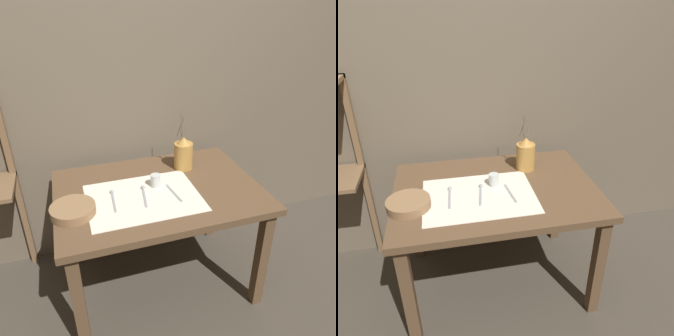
# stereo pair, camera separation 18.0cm
# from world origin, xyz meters

# --- Properties ---
(ground_plane) EXTENTS (12.00, 12.00, 0.00)m
(ground_plane) POSITION_xyz_m (0.00, 0.00, 0.00)
(ground_plane) COLOR #473F35
(stone_wall_back) EXTENTS (7.00, 0.06, 2.40)m
(stone_wall_back) POSITION_xyz_m (0.00, 0.51, 1.20)
(stone_wall_back) COLOR #6B5E4C
(stone_wall_back) RESTS_ON ground_plane
(wooden_table) EXTENTS (1.13, 0.80, 0.71)m
(wooden_table) POSITION_xyz_m (0.00, 0.00, 0.61)
(wooden_table) COLOR brown
(wooden_table) RESTS_ON ground_plane
(linen_cloth) EXTENTS (0.60, 0.45, 0.00)m
(linen_cloth) POSITION_xyz_m (-0.10, -0.07, 0.71)
(linen_cloth) COLOR silver
(linen_cloth) RESTS_ON wooden_table
(pitcher_with_flowers) EXTENTS (0.11, 0.11, 0.39)m
(pitcher_with_flowers) POSITION_xyz_m (0.22, 0.19, 0.80)
(pitcher_with_flowers) COLOR #B7843D
(pitcher_with_flowers) RESTS_ON wooden_table
(wooden_bowl) EXTENTS (0.22, 0.22, 0.05)m
(wooden_bowl) POSITION_xyz_m (-0.47, -0.10, 0.73)
(wooden_bowl) COLOR #8E6B47
(wooden_bowl) RESTS_ON wooden_table
(glass_tumbler_near) EXTENTS (0.06, 0.06, 0.07)m
(glass_tumbler_near) POSITION_xyz_m (-0.01, 0.03, 0.75)
(glass_tumbler_near) COLOR silver
(glass_tumbler_near) RESTS_ON wooden_table
(spoon_inner) EXTENTS (0.03, 0.20, 0.02)m
(spoon_inner) POSITION_xyz_m (-0.26, -0.01, 0.71)
(spoon_inner) COLOR #939399
(spoon_inner) RESTS_ON wooden_table
(spoon_outer) EXTENTS (0.05, 0.20, 0.02)m
(spoon_outer) POSITION_xyz_m (-0.09, -0.01, 0.71)
(spoon_outer) COLOR #939399
(spoon_outer) RESTS_ON wooden_table
(knife_center) EXTENTS (0.04, 0.19, 0.00)m
(knife_center) POSITION_xyz_m (0.07, -0.08, 0.71)
(knife_center) COLOR #939399
(knife_center) RESTS_ON wooden_table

